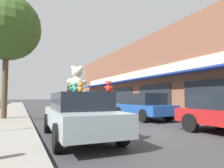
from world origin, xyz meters
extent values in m
plane|color=#333335|center=(0.00, 0.00, 0.00)|extent=(260.00, 260.00, 0.00)
cube|color=brown|center=(13.72, 10.41, 3.49)|extent=(15.28, 34.60, 6.98)
cube|color=navy|center=(5.56, 10.41, 3.02)|extent=(1.03, 29.06, 0.12)
cube|color=beige|center=(6.03, 10.41, 3.57)|extent=(0.08, 27.68, 0.70)
cube|color=black|center=(6.04, 1.76, 1.40)|extent=(0.06, 4.38, 2.00)
cube|color=black|center=(6.04, 7.53, 1.40)|extent=(0.06, 4.38, 2.00)
cube|color=black|center=(6.04, 13.30, 1.40)|extent=(0.06, 4.38, 2.00)
cube|color=black|center=(6.04, 19.06, 1.40)|extent=(0.06, 4.38, 2.00)
cube|color=black|center=(6.04, 24.83, 1.40)|extent=(0.06, 4.38, 2.00)
cube|color=#8C999E|center=(-2.58, -0.05, 0.65)|extent=(1.93, 4.85, 0.59)
cube|color=black|center=(-2.58, -0.05, 1.22)|extent=(1.64, 2.69, 0.54)
cylinder|color=black|center=(-3.38, 1.46, 0.36)|extent=(0.23, 0.72, 0.71)
cylinder|color=black|center=(-1.67, 1.40, 0.36)|extent=(0.23, 0.72, 0.71)
cylinder|color=black|center=(-3.50, -1.50, 0.36)|extent=(0.23, 0.72, 0.71)
cylinder|color=black|center=(-1.78, -1.57, 0.36)|extent=(0.23, 0.72, 0.71)
ellipsoid|color=beige|center=(-2.55, 0.33, 1.78)|extent=(0.54, 0.50, 0.60)
sphere|color=beige|center=(-2.55, 0.33, 2.22)|extent=(0.46, 0.46, 0.38)
sphere|color=beige|center=(-2.42, 0.29, 2.37)|extent=(0.20, 0.20, 0.16)
sphere|color=beige|center=(-2.68, 0.36, 2.37)|extent=(0.20, 0.20, 0.16)
sphere|color=white|center=(-2.51, 0.48, 2.20)|extent=(0.18, 0.18, 0.14)
sphere|color=beige|center=(-2.31, 0.30, 1.89)|extent=(0.27, 0.27, 0.22)
sphere|color=beige|center=(-2.77, 0.42, 1.89)|extent=(0.27, 0.27, 0.22)
ellipsoid|color=orange|center=(-2.68, -0.59, 1.58)|extent=(0.16, 0.14, 0.19)
sphere|color=orange|center=(-2.68, -0.59, 1.72)|extent=(0.13, 0.13, 0.12)
sphere|color=orange|center=(-2.64, -0.59, 1.76)|extent=(0.06, 0.06, 0.05)
sphere|color=orange|center=(-2.72, -0.58, 1.76)|extent=(0.06, 0.06, 0.05)
sphere|color=#FFBA41|center=(-2.67, -0.54, 1.71)|extent=(0.05, 0.05, 0.04)
sphere|color=orange|center=(-2.60, -0.59, 1.61)|extent=(0.08, 0.08, 0.07)
sphere|color=orange|center=(-2.75, -0.56, 1.61)|extent=(0.08, 0.08, 0.07)
ellipsoid|color=purple|center=(-2.39, 0.97, 1.58)|extent=(0.17, 0.15, 0.20)
sphere|color=purple|center=(-2.39, 0.97, 1.73)|extent=(0.14, 0.14, 0.12)
sphere|color=purple|center=(-2.34, 0.98, 1.78)|extent=(0.06, 0.06, 0.05)
sphere|color=purple|center=(-2.43, 0.97, 1.78)|extent=(0.06, 0.06, 0.05)
sphere|color=#BA67ED|center=(-2.39, 1.03, 1.72)|extent=(0.05, 0.05, 0.05)
sphere|color=purple|center=(-2.31, 1.00, 1.62)|extent=(0.08, 0.08, 0.07)
sphere|color=purple|center=(-2.47, 0.97, 1.62)|extent=(0.08, 0.08, 0.07)
ellipsoid|color=red|center=(-1.99, -1.15, 1.59)|extent=(0.21, 0.20, 0.21)
sphere|color=red|center=(-1.99, -1.15, 1.75)|extent=(0.18, 0.18, 0.13)
sphere|color=red|center=(-1.95, -1.17, 1.80)|extent=(0.08, 0.08, 0.06)
sphere|color=red|center=(-2.04, -1.13, 1.80)|extent=(0.08, 0.08, 0.06)
sphere|color=#FF4741|center=(-1.97, -1.10, 1.74)|extent=(0.07, 0.07, 0.05)
sphere|color=red|center=(-1.91, -1.18, 1.63)|extent=(0.10, 0.10, 0.08)
sphere|color=red|center=(-2.06, -1.10, 1.63)|extent=(0.10, 0.10, 0.08)
ellipsoid|color=black|center=(-2.80, 0.49, 1.57)|extent=(0.16, 0.16, 0.16)
sphere|color=black|center=(-2.80, 0.49, 1.69)|extent=(0.15, 0.15, 0.10)
sphere|color=black|center=(-2.78, 0.46, 1.73)|extent=(0.06, 0.06, 0.04)
sphere|color=black|center=(-2.83, 0.52, 1.73)|extent=(0.06, 0.06, 0.04)
sphere|color=#3A3A3D|center=(-2.77, 0.52, 1.68)|extent=(0.06, 0.06, 0.04)
sphere|color=black|center=(-2.75, 0.45, 1.60)|extent=(0.08, 0.08, 0.06)
sphere|color=black|center=(-2.84, 0.55, 1.60)|extent=(0.08, 0.08, 0.06)
ellipsoid|color=teal|center=(-2.73, -0.16, 1.59)|extent=(0.20, 0.19, 0.21)
sphere|color=teal|center=(-2.73, -0.16, 1.75)|extent=(0.18, 0.18, 0.13)
sphere|color=teal|center=(-2.69, -0.18, 1.80)|extent=(0.07, 0.07, 0.06)
sphere|color=teal|center=(-2.77, -0.14, 1.80)|extent=(0.07, 0.07, 0.06)
sphere|color=#47CDC6|center=(-2.71, -0.11, 1.74)|extent=(0.07, 0.07, 0.05)
sphere|color=teal|center=(-2.65, -0.19, 1.63)|extent=(0.10, 0.10, 0.08)
sphere|color=teal|center=(-2.80, -0.11, 1.63)|extent=(0.10, 0.10, 0.08)
ellipsoid|color=green|center=(-3.11, -1.19, 1.56)|extent=(0.14, 0.14, 0.14)
sphere|color=green|center=(-3.11, -1.19, 1.66)|extent=(0.12, 0.12, 0.09)
sphere|color=green|center=(-3.08, -1.17, 1.69)|extent=(0.05, 0.05, 0.04)
sphere|color=green|center=(-3.13, -1.21, 1.69)|extent=(0.05, 0.05, 0.04)
sphere|color=#5ADA6D|center=(-3.13, -1.16, 1.65)|extent=(0.05, 0.05, 0.03)
sphere|color=green|center=(-3.07, -1.15, 1.58)|extent=(0.07, 0.07, 0.05)
sphere|color=green|center=(-3.16, -1.22, 1.58)|extent=(0.07, 0.07, 0.05)
cylinder|color=black|center=(1.64, -0.72, 0.36)|extent=(0.20, 0.71, 0.71)
cylinder|color=black|center=(3.32, -0.72, 0.36)|extent=(0.20, 0.71, 0.71)
cube|color=#1E4793|center=(2.48, 3.94, 0.63)|extent=(1.72, 4.68, 0.55)
cube|color=black|center=(2.48, 3.94, 1.24)|extent=(1.51, 3.01, 0.67)
cylinder|color=black|center=(1.64, 5.39, 0.36)|extent=(0.20, 0.71, 0.71)
cylinder|color=black|center=(3.32, 5.39, 0.36)|extent=(0.20, 0.71, 0.71)
cylinder|color=black|center=(1.64, 2.49, 0.36)|extent=(0.20, 0.71, 0.71)
cylinder|color=black|center=(3.32, 2.49, 0.36)|extent=(0.20, 0.71, 0.71)
cylinder|color=brown|center=(-5.16, 6.35, 1.96)|extent=(0.31, 0.31, 3.62)
sphere|color=#3D5B23|center=(-5.16, 6.35, 5.40)|extent=(3.83, 3.83, 3.83)
camera|label=1|loc=(-4.35, -6.51, 1.34)|focal=32.00mm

